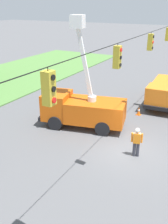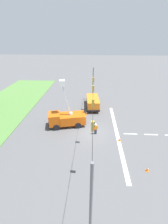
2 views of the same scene
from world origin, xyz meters
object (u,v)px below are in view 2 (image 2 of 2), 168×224
at_px(utility_truck_bucket_lift, 66,118).
at_px(traffic_cone_foreground_left, 120,139).
at_px(utility_truck_support_near, 93,102).
at_px(traffic_cone_near_bucket, 60,112).
at_px(road_worker, 96,128).
at_px(traffic_cone_mid_right, 147,169).
at_px(traffic_cone_mid_left, 86,113).

bearing_deg(utility_truck_bucket_lift, traffic_cone_foreground_left, -113.74).
xyz_separation_m(utility_truck_bucket_lift, traffic_cone_foreground_left, (-3.52, -8.00, -1.15)).
bearing_deg(utility_truck_support_near, traffic_cone_foreground_left, -160.44).
xyz_separation_m(traffic_cone_foreground_left, traffic_cone_near_bucket, (7.79, 10.04, 0.03)).
height_order(utility_truck_bucket_lift, road_worker, utility_truck_bucket_lift).
bearing_deg(utility_truck_bucket_lift, traffic_cone_near_bucket, 25.53).
height_order(utility_truck_support_near, traffic_cone_foreground_left, utility_truck_support_near).
bearing_deg(traffic_cone_mid_right, traffic_cone_near_bucket, 43.51).
distance_m(utility_truck_bucket_lift, utility_truck_support_near, 8.38).
height_order(utility_truck_bucket_lift, traffic_cone_mid_left, utility_truck_bucket_lift).
distance_m(traffic_cone_foreground_left, traffic_cone_near_bucket, 12.70).
bearing_deg(utility_truck_bucket_lift, utility_truck_support_near, -29.87).
xyz_separation_m(road_worker, traffic_cone_near_bucket, (6.34, 6.69, -0.68)).
height_order(road_worker, traffic_cone_near_bucket, road_worker).
bearing_deg(traffic_cone_mid_left, traffic_cone_mid_right, -149.99).
bearing_deg(traffic_cone_mid_right, traffic_cone_mid_left, 30.01).
height_order(utility_truck_bucket_lift, traffic_cone_mid_right, utility_truck_bucket_lift).
bearing_deg(traffic_cone_foreground_left, traffic_cone_mid_left, 34.23).
bearing_deg(utility_truck_bucket_lift, traffic_cone_mid_left, -37.60).
bearing_deg(traffic_cone_foreground_left, traffic_cone_near_bucket, 52.20).
relative_size(road_worker, traffic_cone_near_bucket, 2.65).
xyz_separation_m(utility_truck_bucket_lift, traffic_cone_near_bucket, (4.27, 2.04, -1.12)).
bearing_deg(traffic_cone_foreground_left, utility_truck_bucket_lift, 66.26).
xyz_separation_m(traffic_cone_foreground_left, traffic_cone_mid_right, (-5.08, -2.18, -0.02)).
relative_size(road_worker, traffic_cone_foreground_left, 2.85).
bearing_deg(traffic_cone_mid_right, traffic_cone_foreground_left, 23.18).
bearing_deg(utility_truck_bucket_lift, traffic_cone_mid_right, -130.20).
xyz_separation_m(utility_truck_bucket_lift, utility_truck_support_near, (7.26, -4.17, -0.28)).
xyz_separation_m(utility_truck_bucket_lift, road_worker, (-2.07, -4.65, -0.44)).
bearing_deg(road_worker, utility_truck_bucket_lift, 66.02).
relative_size(utility_truck_bucket_lift, utility_truck_support_near, 1.15).
bearing_deg(traffic_cone_mid_right, road_worker, 40.22).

